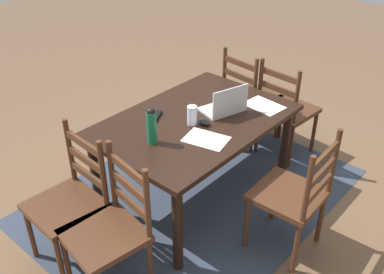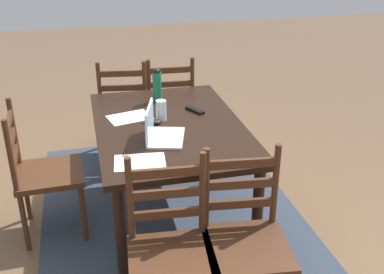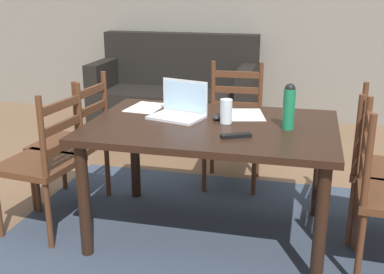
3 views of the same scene
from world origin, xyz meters
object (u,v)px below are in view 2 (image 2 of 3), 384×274
at_px(chair_left_near, 245,242).
at_px(dining_table, 169,136).
at_px(chair_far_head, 43,173).
at_px(laptop, 159,131).
at_px(computer_mouse, 154,122).
at_px(water_bottle, 157,85).
at_px(tv_remote, 195,110).
at_px(drinking_glass, 161,110).
at_px(chair_right_near, 169,106).
at_px(chair_right_far, 125,110).
at_px(chair_left_far, 171,254).

bearing_deg(chair_left_near, dining_table, 11.29).
bearing_deg(chair_far_head, laptop, -106.33).
distance_m(dining_table, computer_mouse, 0.15).
xyz_separation_m(dining_table, water_bottle, (0.45, -0.00, 0.23)).
xyz_separation_m(dining_table, tv_remote, (0.18, -0.23, 0.10)).
height_order(dining_table, computer_mouse, computer_mouse).
relative_size(chair_far_head, drinking_glass, 6.50).
bearing_deg(chair_right_near, water_bottle, 161.34).
height_order(chair_far_head, laptop, laptop).
bearing_deg(laptop, chair_right_far, 4.51).
height_order(dining_table, tv_remote, tv_remote).
xyz_separation_m(dining_table, chair_left_near, (-1.03, -0.21, -0.18)).
bearing_deg(chair_right_far, laptop, -175.49).
bearing_deg(computer_mouse, drinking_glass, -36.44).
bearing_deg(chair_right_far, computer_mouse, -174.16).
xyz_separation_m(dining_table, computer_mouse, (0.02, 0.10, 0.11)).
distance_m(chair_right_near, water_bottle, 0.74).
height_order(dining_table, chair_right_far, chair_right_far).
bearing_deg(chair_left_near, chair_right_far, 11.32).
bearing_deg(water_bottle, tv_remote, -139.23).
xyz_separation_m(dining_table, chair_left_far, (-1.03, 0.20, -0.18)).
relative_size(chair_left_far, laptop, 2.57).
xyz_separation_m(chair_right_near, computer_mouse, (-1.01, 0.30, 0.29)).
relative_size(chair_far_head, water_bottle, 3.56).
distance_m(chair_right_far, laptop, 1.30).
relative_size(chair_left_far, water_bottle, 3.56).
bearing_deg(chair_right_far, chair_far_head, 147.14).
bearing_deg(chair_left_near, laptop, 21.29).
bearing_deg(chair_left_near, water_bottle, 7.83).
bearing_deg(water_bottle, drinking_glass, 173.98).
relative_size(dining_table, laptop, 4.01).
bearing_deg(computer_mouse, laptop, -170.62).
bearing_deg(chair_right_near, laptop, 166.31).
bearing_deg(chair_left_near, chair_left_far, 89.98).
distance_m(chair_left_near, computer_mouse, 1.13).
bearing_deg(chair_right_near, chair_right_far, 89.95).
relative_size(chair_right_near, tv_remote, 5.59).
bearing_deg(chair_left_far, computer_mouse, -5.13).
bearing_deg(drinking_glass, dining_table, -155.24).
bearing_deg(chair_left_far, chair_right_far, 0.26).
bearing_deg(chair_right_near, chair_left_far, 169.13).
height_order(chair_far_head, water_bottle, water_bottle).
xyz_separation_m(dining_table, laptop, (-0.23, 0.11, 0.15)).
bearing_deg(chair_far_head, chair_right_near, -46.09).
xyz_separation_m(dining_table, drinking_glass, (0.08, 0.04, 0.16)).
bearing_deg(chair_left_near, drinking_glass, 12.32).
bearing_deg(chair_right_near, computer_mouse, 163.41).
bearing_deg(water_bottle, chair_left_near, -172.17).
xyz_separation_m(chair_far_head, chair_right_far, (1.03, -0.67, 0.00)).
bearing_deg(dining_table, chair_right_far, 11.35).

